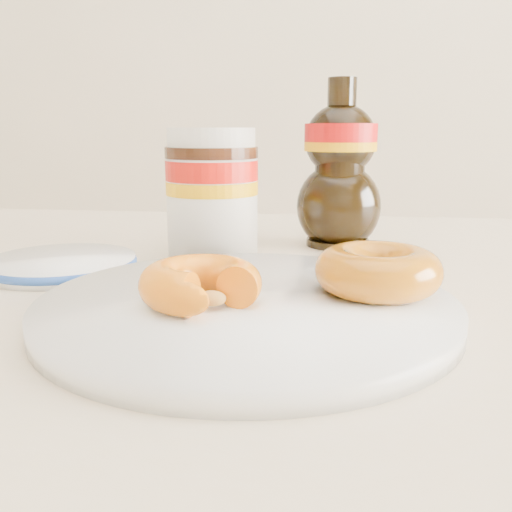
# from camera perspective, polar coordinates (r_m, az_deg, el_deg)

# --- Properties ---
(dining_table) EXTENTS (1.40, 0.90, 0.75)m
(dining_table) POSITION_cam_1_polar(r_m,az_deg,el_deg) (0.51, 8.57, -12.90)
(dining_table) COLOR beige
(dining_table) RESTS_ON ground
(plate) EXTENTS (0.30, 0.30, 0.02)m
(plate) POSITION_cam_1_polar(r_m,az_deg,el_deg) (0.42, -0.93, -5.10)
(plate) COLOR white
(plate) RESTS_ON dining_table
(donut_bitten) EXTENTS (0.10, 0.10, 0.03)m
(donut_bitten) POSITION_cam_1_polar(r_m,az_deg,el_deg) (0.40, -5.56, -2.76)
(donut_bitten) COLOR orange
(donut_bitten) RESTS_ON plate
(donut_whole) EXTENTS (0.11, 0.11, 0.03)m
(donut_whole) POSITION_cam_1_polar(r_m,az_deg,el_deg) (0.43, 12.10, -1.42)
(donut_whole) COLOR #955B09
(donut_whole) RESTS_ON plate
(nutella_jar) EXTENTS (0.10, 0.10, 0.14)m
(nutella_jar) POSITION_cam_1_polar(r_m,az_deg,el_deg) (0.60, -4.42, 6.72)
(nutella_jar) COLOR white
(nutella_jar) RESTS_ON dining_table
(syrup_bottle) EXTENTS (0.11, 0.10, 0.19)m
(syrup_bottle) POSITION_cam_1_polar(r_m,az_deg,el_deg) (0.67, 8.38, 9.08)
(syrup_bottle) COLOR black
(syrup_bottle) RESTS_ON dining_table
(dark_jar) EXTENTS (0.06, 0.06, 0.09)m
(dark_jar) POSITION_cam_1_polar(r_m,az_deg,el_deg) (0.64, -4.85, 4.59)
(dark_jar) COLOR black
(dark_jar) RESTS_ON dining_table
(blue_rim_saucer) EXTENTS (0.14, 0.14, 0.01)m
(blue_rim_saucer) POSITION_cam_1_polar(r_m,az_deg,el_deg) (0.58, -18.82, -0.74)
(blue_rim_saucer) COLOR white
(blue_rim_saucer) RESTS_ON dining_table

